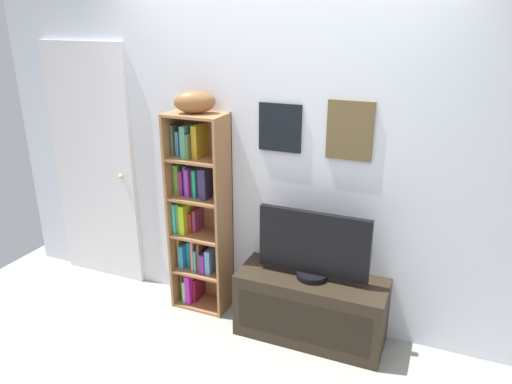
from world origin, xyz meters
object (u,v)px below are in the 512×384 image
at_px(football, 195,102).
at_px(television, 313,246).
at_px(bookshelf, 197,215).
at_px(tv_stand, 310,307).
at_px(door, 94,166).

distance_m(football, television, 1.31).
relative_size(bookshelf, television, 2.01).
bearing_deg(tv_stand, television, 90.00).
height_order(bookshelf, football, football).
bearing_deg(bookshelf, football, -37.10).
bearing_deg(football, television, -4.38).
distance_m(television, door, 2.03).
relative_size(tv_stand, television, 1.36).
distance_m(bookshelf, door, 1.07).
xyz_separation_m(football, door, (-1.07, 0.11, -0.63)).
bearing_deg(bookshelf, door, 175.46).
distance_m(football, door, 1.25).
xyz_separation_m(bookshelf, television, (0.96, -0.10, -0.04)).
bearing_deg(television, door, 174.82).
xyz_separation_m(television, door, (-2.00, 0.18, 0.28)).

